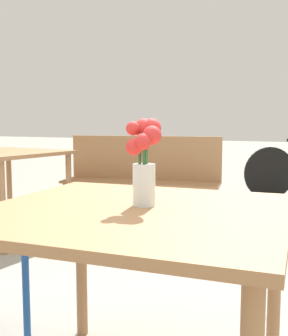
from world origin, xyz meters
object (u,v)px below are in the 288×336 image
at_px(flower_vase, 144,160).
at_px(bench_near, 142,180).
at_px(table_front, 134,234).
at_px(table_back, 5,163).

distance_m(flower_vase, bench_near, 2.44).
bearing_deg(table_front, table_back, 142.89).
height_order(flower_vase, bench_near, flower_vase).
bearing_deg(bench_near, flower_vase, -64.10).
bearing_deg(table_back, flower_vase, -35.98).
relative_size(table_front, table_back, 1.07).
bearing_deg(table_front, flower_vase, 75.96).
xyz_separation_m(table_front, table_back, (-1.98, 1.50, 0.01)).
relative_size(table_front, flower_vase, 3.57).
xyz_separation_m(bench_near, table_back, (-0.94, -0.72, 0.18)).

